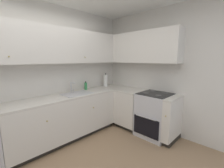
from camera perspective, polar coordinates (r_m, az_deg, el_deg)
The scene contains 13 objects.
wall_back at distance 3.09m, azimuth -28.11°, elevation 3.29°, with size 4.27×0.05×2.62m, color silver.
wall_right at distance 3.34m, azimuth 19.87°, elevation 4.25°, with size 0.05×3.16×2.62m, color silver.
lower_cabinets_back at distance 3.16m, azimuth -17.54°, elevation -12.44°, with size 2.13×0.62×0.85m.
countertop_back at distance 3.02m, azimuth -17.98°, elevation -4.69°, with size 3.33×0.60×0.04m, color beige.
lower_cabinets_right at distance 3.46m, azimuth 10.00°, elevation -10.13°, with size 0.62×1.34×0.85m.
countertop_right at distance 3.34m, azimuth 10.19°, elevation -3.02°, with size 0.60×1.34×0.03m.
oven_range at distance 3.28m, azimuth 15.94°, elevation -11.10°, with size 0.68×0.62×1.04m.
upper_cabinets_back at distance 3.00m, azimuth -23.03°, elevation 13.55°, with size 3.01×0.34×0.66m.
upper_cabinets_right at distance 3.47m, azimuth 9.92°, elevation 13.52°, with size 0.32×1.88×0.66m.
sink at distance 3.13m, azimuth -13.16°, elevation -4.38°, with size 0.57×0.40×0.10m.
faucet at distance 3.28m, azimuth -15.17°, elevation -0.77°, with size 0.07×0.16×0.22m.
soap_bottle at distance 3.48m, azimuth -10.02°, elevation -0.77°, with size 0.06×0.06×0.19m.
paper_towel_roll at distance 3.84m, azimuth -2.46°, elevation 1.27°, with size 0.11×0.11×0.35m.
Camera 1 is at (-0.92, -1.38, 1.59)m, focal length 23.87 mm.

